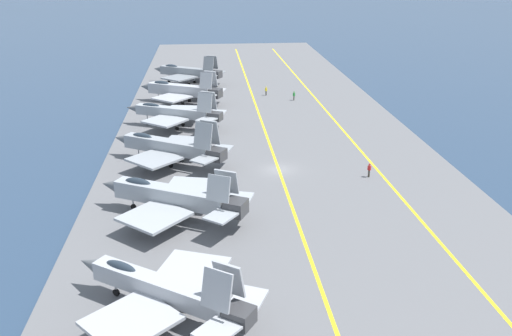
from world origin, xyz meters
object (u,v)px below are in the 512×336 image
Objects in this scene: parked_jet_seventh at (188,72)px; crew_red_vest at (369,170)px; parked_jet_third at (173,196)px; parked_jet_fifth at (175,112)px; crew_green_vest at (294,95)px; parked_jet_sixth at (181,90)px; parked_jet_fourth at (170,147)px; parked_jet_second at (163,290)px; crew_yellow_vest at (266,90)px.

crew_red_vest is (-55.15, -23.82, -1.66)m from parked_jet_seventh.
parked_jet_third is 25.54m from crew_red_vest.
parked_jet_third is 1.05× the size of parked_jet_seventh.
parked_jet_seventh reaches higher than crew_red_vest.
parked_jet_fifth reaches higher than parked_jet_third.
parked_jet_seventh is 9.13× the size of crew_green_vest.
parked_jet_seventh reaches higher than parked_jet_sixth.
parked_jet_seventh is (32.00, -1.24, 0.06)m from parked_jet_fifth.
parked_jet_seventh is at bearing 51.92° from crew_green_vest.
parked_jet_fourth reaches higher than parked_jet_fifth.
parked_jet_fifth reaches higher than parked_jet_second.
parked_jet_seventh is at bearing -1.47° from parked_jet_fourth.
parked_jet_fifth reaches higher than crew_yellow_vest.
parked_jet_third is 32.20m from parked_jet_fifth.
parked_jet_second is 32.86m from parked_jet_fourth.
parked_jet_sixth is 21.46m from crew_green_vest.
parked_jet_second is 48.99m from parked_jet_fifth.
parked_jet_sixth is 9.36× the size of crew_yellow_vest.
parked_jet_third reaches higher than parked_jet_second.
parked_jet_fifth is 32.02m from parked_jet_seventh.
parked_jet_sixth reaches higher than crew_yellow_vest.
parked_jet_sixth is 1.04× the size of parked_jet_seventh.
parked_jet_fourth is 9.24× the size of crew_red_vest.
parked_jet_fourth is at bearing 145.86° from crew_green_vest.
crew_yellow_vest is (52.58, -15.66, -1.42)m from parked_jet_third.
parked_jet_second is 0.93× the size of parked_jet_fifth.
parked_jet_third is 9.50× the size of crew_yellow_vest.
crew_green_vest is at bearing -128.08° from parked_jet_seventh.
parked_jet_fifth is 34.15m from crew_red_vest.
parked_jet_second is at bearing -179.10° from parked_jet_sixth.
parked_jet_sixth is at bearing 0.90° from parked_jet_second.
crew_yellow_vest reaches higher than crew_green_vest.
parked_jet_seventh reaches higher than parked_jet_fifth.
parked_jet_second is 8.74× the size of crew_yellow_vest.
parked_jet_seventh is 60.09m from crew_red_vest.
parked_jet_fourth reaches higher than parked_jet_seventh.
parked_jet_fifth is at bearing 177.79° from parked_jet_seventh.
parked_jet_seventh is at bearing -0.03° from parked_jet_third.
crew_red_vest is at bearing -69.27° from parked_jet_third.
parked_jet_seventh reaches higher than parked_jet_third.
parked_jet_fourth reaches higher than crew_green_vest.
crew_green_vest is 0.98× the size of crew_red_vest.
crew_green_vest is (32.06, -21.74, -1.44)m from parked_jet_fourth.
parked_jet_second is 16.79m from parked_jet_third.
parked_jet_sixth is (15.73, -0.34, -0.07)m from parked_jet_fifth.
parked_jet_seventh is at bearing -2.21° from parked_jet_fifth.
crew_green_vest is at bearing 4.84° from crew_red_vest.
parked_jet_second is at bearing -178.41° from parked_jet_fifth.
crew_yellow_vest is (69.37, -15.50, -1.23)m from parked_jet_second.
parked_jet_fourth is at bearing 179.99° from parked_jet_fifth.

